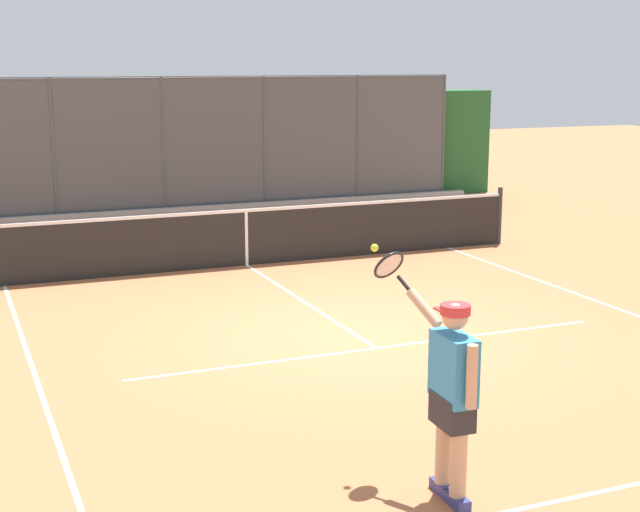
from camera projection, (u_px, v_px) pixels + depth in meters
name	position (u px, v px, depth m)	size (l,w,h in m)	color
ground_plane	(353.00, 333.00, 11.77)	(60.00, 60.00, 0.00)	#B76B42
court_line_markings	(388.00, 355.00, 10.87)	(7.85, 9.15, 0.01)	white
fence_backdrop	(157.00, 153.00, 21.30)	(17.30, 1.37, 3.06)	#474C51
tennis_net	(246.00, 236.00, 15.58)	(10.09, 0.09, 1.07)	#2D2D2D
tennis_player	(451.00, 387.00, 7.13)	(0.43, 1.36, 1.88)	navy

